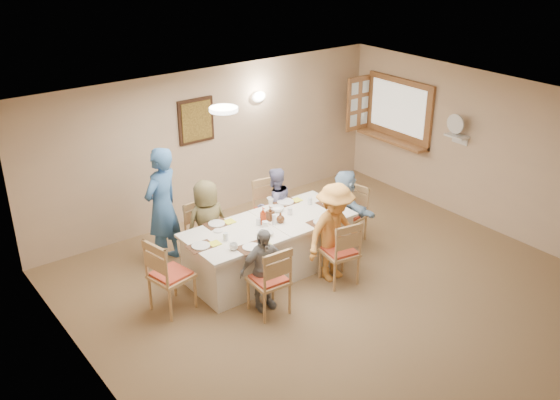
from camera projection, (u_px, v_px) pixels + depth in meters
ground at (356, 304)px, 8.19m from camera, size 7.00×7.00×0.00m
room_walls at (363, 199)px, 7.56m from camera, size 7.00×7.00×7.00m
wall_picture at (196, 121)px, 9.83m from camera, size 0.62×0.05×0.72m
wall_sconce at (259, 97)px, 10.39m from camera, size 0.26×0.09×0.18m
ceiling_light at (224, 109)px, 7.71m from camera, size 0.36×0.36×0.05m
serving_hatch at (399, 110)px, 11.07m from camera, size 0.06×1.50×1.15m
hatch_sill at (392, 140)px, 11.22m from camera, size 0.30×1.50×0.05m
shutter_door at (359, 103)px, 11.48m from camera, size 0.55×0.04×1.00m
fan_shelf at (457, 136)px, 10.09m from camera, size 0.22×0.36×0.03m
desk_fan at (457, 127)px, 10.01m from camera, size 0.30×0.30×0.28m
dining_table at (270, 247)px, 8.81m from camera, size 2.42×1.03×0.76m
chair_back_left at (204, 234)px, 9.03m from camera, size 0.46×0.46×0.90m
chair_back_right at (270, 211)px, 9.68m from camera, size 0.52×0.52×0.95m
chair_front_left at (269, 279)px, 7.85m from camera, size 0.49×0.49×0.97m
chair_front_right at (340, 251)px, 8.51m from camera, size 0.53×0.53×0.96m
chair_left_end at (171, 274)px, 7.90m from camera, size 0.58×0.58×1.03m
chair_right_end at (350, 215)px, 9.63m from camera, size 0.49×0.49×0.88m
diner_back_left at (207, 224)px, 8.85m from camera, size 0.66×0.45×1.32m
diner_back_right at (275, 206)px, 9.53m from camera, size 0.65×0.53×1.22m
diner_front_left at (263, 269)px, 7.91m from camera, size 0.72×0.42×1.13m
diner_front_right at (334, 232)px, 8.50m from camera, size 0.98×0.62×1.43m
diner_right_end at (345, 207)px, 9.49m from camera, size 1.21×0.63×1.21m
caregiver at (162, 207)px, 8.85m from camera, size 0.96×0.91×1.77m
placemat_fl at (251, 248)px, 8.01m from camera, size 0.36×0.27×0.01m
plate_fl at (251, 247)px, 8.01m from camera, size 0.23×0.23×0.01m
napkin_fl at (265, 245)px, 8.07m from camera, size 0.15×0.15×0.01m
placemat_fr at (322, 222)px, 8.67m from camera, size 0.38×0.28×0.01m
plate_fr at (322, 222)px, 8.67m from camera, size 0.25×0.25×0.02m
napkin_fr at (334, 220)px, 8.73m from camera, size 0.13×0.13×0.01m
placemat_bl at (217, 224)px, 8.62m from camera, size 0.33×0.25×0.01m
plate_bl at (217, 223)px, 8.62m from camera, size 0.23×0.23×0.01m
napkin_bl at (229, 221)px, 8.68m from camera, size 0.14×0.14×0.01m
placemat_br at (285, 202)px, 9.28m from camera, size 0.35×0.26×0.01m
plate_br at (285, 202)px, 9.28m from camera, size 0.25×0.25×0.02m
napkin_br at (297, 200)px, 9.34m from camera, size 0.14×0.14×0.01m
placemat_le at (201, 246)px, 8.04m from camera, size 0.34×0.25×0.01m
plate_le at (201, 246)px, 8.04m from camera, size 0.24×0.24×0.02m
napkin_le at (215, 243)px, 8.10m from camera, size 0.14×0.14×0.01m
placemat_re at (330, 203)px, 9.26m from camera, size 0.37×0.27×0.01m
plate_re at (330, 202)px, 9.26m from camera, size 0.25×0.25×0.02m
napkin_re at (341, 200)px, 9.32m from camera, size 0.14×0.14×0.01m
teacup_a at (234, 247)px, 7.95m from camera, size 0.17×0.17×0.09m
teacup_b at (271, 201)px, 9.22m from camera, size 0.14×0.14×0.08m
bowl_a at (265, 233)px, 8.33m from camera, size 0.27×0.27×0.05m
bowl_b at (277, 209)px, 9.00m from camera, size 0.26×0.26×0.06m
condiment_ketchup at (263, 216)px, 8.57m from camera, size 0.12×0.12×0.26m
condiment_brown at (270, 213)px, 8.70m from camera, size 0.12×0.12×0.21m
condiment_malt at (280, 218)px, 8.64m from camera, size 0.18×0.18×0.15m
drinking_glass at (259, 221)px, 8.58m from camera, size 0.06×0.06×0.10m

